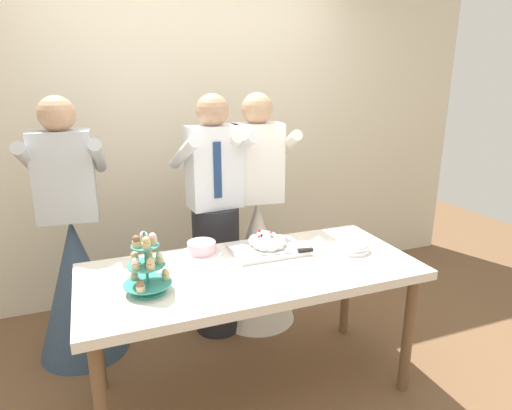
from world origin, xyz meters
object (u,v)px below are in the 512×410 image
object	(u,v)px
cupcake_stand	(147,267)
round_cake	(202,249)
dessert_table	(252,280)
person_bride	(257,246)
person_groom	(216,231)
plate_stack	(352,246)
person_guest	(76,270)
main_cake_tray	(267,244)

from	to	relation	value
cupcake_stand	round_cake	world-z (taller)	cupcake_stand
dessert_table	person_bride	bearing A→B (deg)	66.56
person_groom	dessert_table	bearing A→B (deg)	-90.18
plate_stack	person_guest	distance (m)	1.73
dessert_table	plate_stack	size ratio (longest dim) A/B	8.99
plate_stack	person_bride	size ratio (longest dim) A/B	0.12
plate_stack	person_bride	distance (m)	0.82
dessert_table	person_bride	xyz separation A→B (m)	(0.32, 0.73, -0.12)
dessert_table	plate_stack	world-z (taller)	plate_stack
person_guest	round_cake	bearing A→B (deg)	-34.83
main_cake_tray	person_groom	distance (m)	0.55
person_guest	main_cake_tray	bearing A→B (deg)	-28.40
plate_stack	person_groom	world-z (taller)	person_groom
cupcake_stand	plate_stack	xyz separation A→B (m)	(1.19, 0.08, -0.10)
main_cake_tray	person_groom	size ratio (longest dim) A/B	0.26
cupcake_stand	person_groom	size ratio (longest dim) A/B	0.18
plate_stack	person_groom	size ratio (longest dim) A/B	0.12
dessert_table	cupcake_stand	world-z (taller)	cupcake_stand
round_cake	person_guest	world-z (taller)	person_guest
dessert_table	person_bride	distance (m)	0.80
person_guest	dessert_table	bearing A→B (deg)	-40.09
dessert_table	person_guest	xyz separation A→B (m)	(-0.90, 0.76, -0.12)
round_cake	person_guest	distance (m)	0.88
round_cake	person_bride	distance (m)	0.73
round_cake	person_bride	world-z (taller)	person_bride
plate_stack	dessert_table	bearing A→B (deg)	-179.69
round_cake	person_bride	size ratio (longest dim) A/B	0.14
dessert_table	cupcake_stand	bearing A→B (deg)	-172.00
main_cake_tray	person_bride	bearing A→B (deg)	74.55
person_bride	person_guest	distance (m)	1.22
plate_stack	person_guest	xyz separation A→B (m)	(-1.54, 0.76, -0.22)
person_bride	person_groom	bearing A→B (deg)	-174.73
main_cake_tray	person_bride	xyz separation A→B (m)	(0.15, 0.54, -0.23)
cupcake_stand	round_cake	distance (m)	0.51
dessert_table	cupcake_stand	size ratio (longest dim) A/B	5.90
round_cake	person_groom	bearing A→B (deg)	63.83
plate_stack	person_guest	bearing A→B (deg)	153.73
round_cake	person_groom	distance (m)	0.48
person_groom	person_bride	distance (m)	0.35
round_cake	person_guest	bearing A→B (deg)	145.17
main_cake_tray	person_guest	bearing A→B (deg)	151.60
dessert_table	main_cake_tray	bearing A→B (deg)	47.98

